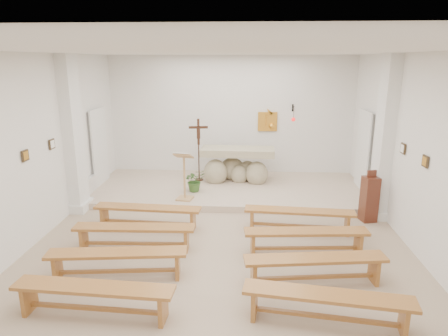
# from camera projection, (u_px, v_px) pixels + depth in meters

# --- Properties ---
(ground) EXTENTS (7.00, 10.00, 0.00)m
(ground) POSITION_uv_depth(u_px,v_px,m) (219.00, 254.00, 7.16)
(ground) COLOR tan
(ground) RESTS_ON ground
(wall_left) EXTENTS (0.02, 10.00, 3.50)m
(wall_left) POSITION_uv_depth(u_px,v_px,m) (18.00, 157.00, 6.89)
(wall_left) COLOR silver
(wall_left) RESTS_ON ground
(wall_right) EXTENTS (0.02, 10.00, 3.50)m
(wall_right) POSITION_uv_depth(u_px,v_px,m) (432.00, 163.00, 6.50)
(wall_right) COLOR silver
(wall_right) RESTS_ON ground
(wall_back) EXTENTS (7.00, 0.02, 3.50)m
(wall_back) POSITION_uv_depth(u_px,v_px,m) (231.00, 118.00, 11.50)
(wall_back) COLOR silver
(wall_back) RESTS_ON ground
(ceiling) EXTENTS (7.00, 10.00, 0.02)m
(ceiling) POSITION_uv_depth(u_px,v_px,m) (218.00, 52.00, 6.24)
(ceiling) COLOR silver
(ceiling) RESTS_ON wall_back
(sanctuary_platform) EXTENTS (6.98, 3.00, 0.15)m
(sanctuary_platform) POSITION_uv_depth(u_px,v_px,m) (228.00, 189.00, 10.51)
(sanctuary_platform) COLOR #C3AC96
(sanctuary_platform) RESTS_ON ground
(pilaster_left) EXTENTS (0.26, 0.55, 3.50)m
(pilaster_left) POSITION_uv_depth(u_px,v_px,m) (73.00, 135.00, 8.81)
(pilaster_left) COLOR white
(pilaster_left) RESTS_ON ground
(pilaster_right) EXTENTS (0.26, 0.55, 3.50)m
(pilaster_right) POSITION_uv_depth(u_px,v_px,m) (384.00, 139.00, 8.43)
(pilaster_right) COLOR white
(pilaster_right) RESTS_ON ground
(gold_wall_relief) EXTENTS (0.55, 0.04, 0.55)m
(gold_wall_relief) POSITION_uv_depth(u_px,v_px,m) (268.00, 122.00, 11.44)
(gold_wall_relief) COLOR gold
(gold_wall_relief) RESTS_ON wall_back
(sanctuary_lamp) EXTENTS (0.11, 0.36, 0.44)m
(sanctuary_lamp) POSITION_uv_depth(u_px,v_px,m) (293.00, 117.00, 11.11)
(sanctuary_lamp) COLOR black
(sanctuary_lamp) RESTS_ON wall_back
(station_frame_left_mid) EXTENTS (0.03, 0.20, 0.20)m
(station_frame_left_mid) POSITION_uv_depth(u_px,v_px,m) (25.00, 156.00, 7.09)
(station_frame_left_mid) COLOR #3A2B19
(station_frame_left_mid) RESTS_ON wall_left
(station_frame_left_rear) EXTENTS (0.03, 0.20, 0.20)m
(station_frame_left_rear) POSITION_uv_depth(u_px,v_px,m) (52.00, 144.00, 8.06)
(station_frame_left_rear) COLOR #3A2B19
(station_frame_left_rear) RESTS_ON wall_left
(station_frame_right_mid) EXTENTS (0.03, 0.20, 0.20)m
(station_frame_right_mid) POSITION_uv_depth(u_px,v_px,m) (425.00, 161.00, 6.70)
(station_frame_right_mid) COLOR #3A2B19
(station_frame_right_mid) RESTS_ON wall_right
(station_frame_right_rear) EXTENTS (0.03, 0.20, 0.20)m
(station_frame_right_rear) POSITION_uv_depth(u_px,v_px,m) (403.00, 148.00, 7.66)
(station_frame_right_rear) COLOR #3A2B19
(station_frame_right_rear) RESTS_ON wall_right
(radiator_left) EXTENTS (0.10, 0.85, 0.52)m
(radiator_left) POSITION_uv_depth(u_px,v_px,m) (89.00, 189.00, 9.88)
(radiator_left) COLOR silver
(radiator_left) RESTS_ON ground
(radiator_right) EXTENTS (0.10, 0.85, 0.52)m
(radiator_right) POSITION_uv_depth(u_px,v_px,m) (371.00, 194.00, 9.49)
(radiator_right) COLOR silver
(radiator_right) RESTS_ON ground
(altar) EXTENTS (1.99, 0.90, 1.01)m
(altar) POSITION_uv_depth(u_px,v_px,m) (237.00, 167.00, 10.85)
(altar) COLOR tan
(altar) RESTS_ON sanctuary_platform
(lectern) EXTENTS (0.47, 0.42, 1.18)m
(lectern) POSITION_uv_depth(u_px,v_px,m) (184.00, 176.00, 9.35)
(lectern) COLOR tan
(lectern) RESTS_ON sanctuary_platform
(crucifix_stand) EXTENTS (0.51, 0.22, 1.70)m
(crucifix_stand) POSITION_uv_depth(u_px,v_px,m) (199.00, 145.00, 10.77)
(crucifix_stand) COLOR #3C2113
(crucifix_stand) RESTS_ON sanctuary_platform
(potted_plant) EXTENTS (0.66, 0.63, 0.56)m
(potted_plant) POSITION_uv_depth(u_px,v_px,m) (195.00, 180.00, 10.04)
(potted_plant) COLOR #355E25
(potted_plant) RESTS_ON sanctuary_platform
(donation_pedestal) EXTENTS (0.36, 0.36, 1.13)m
(donation_pedestal) POSITION_uv_depth(u_px,v_px,m) (369.00, 199.00, 8.51)
(donation_pedestal) COLOR #4F2716
(donation_pedestal) RESTS_ON ground
(bench_left_front) EXTENTS (2.21, 0.49, 0.46)m
(bench_left_front) POSITION_uv_depth(u_px,v_px,m) (148.00, 212.00, 8.19)
(bench_left_front) COLOR #B06F33
(bench_left_front) RESTS_ON ground
(bench_right_front) EXTENTS (2.21, 0.52, 0.46)m
(bench_right_front) POSITION_uv_depth(u_px,v_px,m) (299.00, 215.00, 8.01)
(bench_right_front) COLOR #B06F33
(bench_right_front) RESTS_ON ground
(bench_left_second) EXTENTS (2.20, 0.42, 0.46)m
(bench_left_second) POSITION_uv_depth(u_px,v_px,m) (135.00, 232.00, 7.24)
(bench_left_second) COLOR #B06F33
(bench_left_second) RESTS_ON ground
(bench_right_second) EXTENTS (2.21, 0.52, 0.46)m
(bench_right_second) POSITION_uv_depth(u_px,v_px,m) (306.00, 236.00, 7.06)
(bench_right_second) COLOR #B06F33
(bench_right_second) RESTS_ON ground
(bench_left_third) EXTENTS (2.21, 0.58, 0.46)m
(bench_left_third) POSITION_uv_depth(u_px,v_px,m) (117.00, 258.00, 6.29)
(bench_left_third) COLOR #B06F33
(bench_left_third) RESTS_ON ground
(bench_right_third) EXTENTS (2.21, 0.62, 0.46)m
(bench_right_third) POSITION_uv_depth(u_px,v_px,m) (315.00, 264.00, 6.11)
(bench_right_third) COLOR #B06F33
(bench_right_third) RESTS_ON ground
(bench_left_fourth) EXTENTS (2.20, 0.47, 0.46)m
(bench_left_fourth) POSITION_uv_depth(u_px,v_px,m) (94.00, 294.00, 5.33)
(bench_left_fourth) COLOR #B06F33
(bench_left_fourth) RESTS_ON ground
(bench_right_fourth) EXTENTS (2.21, 0.65, 0.46)m
(bench_right_fourth) POSITION_uv_depth(u_px,v_px,m) (327.00, 302.00, 5.16)
(bench_right_fourth) COLOR #B06F33
(bench_right_fourth) RESTS_ON ground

